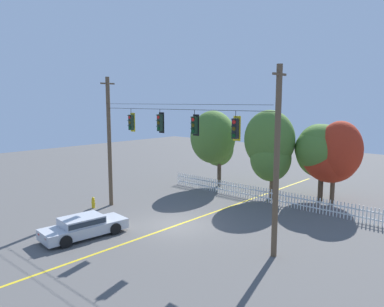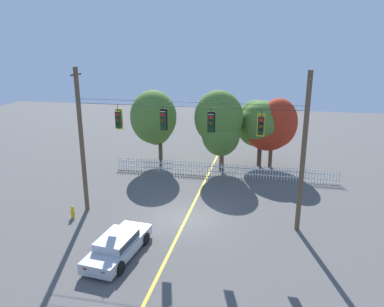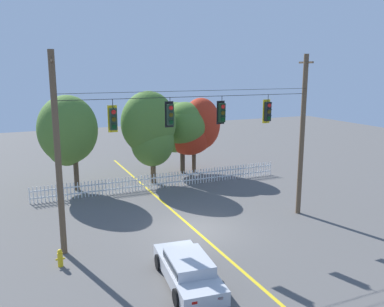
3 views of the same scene
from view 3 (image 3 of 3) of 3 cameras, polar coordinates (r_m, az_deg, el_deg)
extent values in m
plane|color=#565451|center=(21.33, 0.48, -10.71)|extent=(80.00, 80.00, 0.00)
cube|color=gold|center=(21.33, 0.48, -10.70)|extent=(0.16, 36.00, 0.01)
cylinder|color=brown|center=(18.42, -18.26, -0.36)|extent=(0.27, 0.27, 8.94)
cylinder|color=brown|center=(23.44, 15.14, 2.31)|extent=(0.27, 0.27, 8.94)
cube|color=brown|center=(18.05, -19.09, 12.22)|extent=(0.10, 1.10, 0.10)
cube|color=brown|center=(23.16, 15.68, 12.17)|extent=(0.10, 1.10, 0.10)
cylinder|color=black|center=(19.76, 0.51, 7.96)|extent=(12.79, 0.02, 0.02)
cylinder|color=black|center=(19.52, 0.82, 8.78)|extent=(12.79, 0.02, 0.02)
cylinder|color=black|center=(18.49, -11.05, 6.87)|extent=(0.03, 0.03, 0.40)
cube|color=yellow|center=(18.69, -11.05, 4.79)|extent=(0.43, 0.02, 1.22)
cube|color=#1E3323|center=(18.56, -10.96, 4.75)|extent=(0.30, 0.24, 0.98)
cylinder|color=red|center=(18.39, -10.91, 5.72)|extent=(0.20, 0.03, 0.20)
cube|color=#1E3323|center=(18.34, -10.89, 6.06)|extent=(0.22, 0.12, 0.06)
cylinder|color=#463B09|center=(18.43, -10.87, 4.71)|extent=(0.20, 0.03, 0.20)
cube|color=#1E3323|center=(18.37, -10.85, 5.05)|extent=(0.22, 0.12, 0.06)
cylinder|color=#073513|center=(18.47, -10.83, 3.70)|extent=(0.20, 0.03, 0.20)
cube|color=#1E3323|center=(18.41, -10.81, 4.04)|extent=(0.22, 0.12, 0.06)
cylinder|color=black|center=(19.27, -3.10, 7.38)|extent=(0.03, 0.03, 0.31)
cube|color=black|center=(19.45, -3.22, 5.49)|extent=(0.43, 0.02, 1.24)
cube|color=#1E3323|center=(19.33, -3.08, 5.45)|extent=(0.30, 0.24, 1.00)
cylinder|color=red|center=(19.17, -2.95, 6.40)|extent=(0.20, 0.03, 0.20)
cube|color=#1E3323|center=(19.12, -2.90, 6.73)|extent=(0.22, 0.12, 0.06)
cylinder|color=#463B09|center=(19.20, -2.94, 5.41)|extent=(0.20, 0.03, 0.20)
cube|color=#1E3323|center=(19.15, -2.89, 5.74)|extent=(0.22, 0.12, 0.06)
cylinder|color=#073513|center=(19.24, -2.93, 4.43)|extent=(0.20, 0.03, 0.20)
cube|color=#1E3323|center=(19.19, -2.88, 4.76)|extent=(0.22, 0.12, 0.06)
cylinder|color=black|center=(20.40, 4.21, 7.53)|extent=(0.03, 0.03, 0.36)
cube|color=black|center=(20.57, 4.02, 5.75)|extent=(0.43, 0.02, 1.17)
cube|color=black|center=(20.46, 4.19, 5.71)|extent=(0.30, 0.24, 0.94)
cylinder|color=red|center=(20.31, 4.38, 6.56)|extent=(0.20, 0.03, 0.20)
cube|color=black|center=(20.26, 4.44, 6.87)|extent=(0.22, 0.12, 0.06)
cylinder|color=#463B09|center=(20.34, 4.36, 5.67)|extent=(0.20, 0.03, 0.20)
cube|color=black|center=(20.29, 4.43, 5.98)|extent=(0.22, 0.12, 0.06)
cylinder|color=#073513|center=(20.38, 4.35, 4.80)|extent=(0.20, 0.03, 0.20)
cube|color=black|center=(20.32, 4.42, 5.10)|extent=(0.22, 0.12, 0.06)
cylinder|color=black|center=(21.81, 10.61, 7.61)|extent=(0.03, 0.03, 0.38)
cube|color=yellow|center=(21.98, 10.35, 5.83)|extent=(0.43, 0.02, 1.25)
cube|color=black|center=(21.87, 10.54, 5.80)|extent=(0.30, 0.24, 1.01)
cylinder|color=red|center=(21.73, 10.77, 6.64)|extent=(0.20, 0.03, 0.20)
cube|color=black|center=(21.68, 10.85, 6.93)|extent=(0.22, 0.12, 0.06)
cylinder|color=#463B09|center=(21.76, 10.74, 5.76)|extent=(0.20, 0.03, 0.20)
cube|color=black|center=(21.71, 10.82, 6.05)|extent=(0.22, 0.12, 0.06)
cylinder|color=#073513|center=(21.79, 10.71, 4.88)|extent=(0.20, 0.03, 0.20)
cube|color=black|center=(21.74, 10.79, 5.17)|extent=(0.22, 0.12, 0.06)
cube|color=white|center=(27.02, -21.79, -5.51)|extent=(0.06, 0.04, 1.05)
cube|color=white|center=(27.02, -21.32, -5.47)|extent=(0.06, 0.04, 1.05)
cube|color=white|center=(27.03, -20.84, -5.43)|extent=(0.06, 0.04, 1.05)
cube|color=white|center=(27.04, -20.37, -5.39)|extent=(0.06, 0.04, 1.05)
cube|color=white|center=(27.05, -19.90, -5.35)|extent=(0.06, 0.04, 1.05)
cube|color=white|center=(27.06, -19.43, -5.31)|extent=(0.06, 0.04, 1.05)
cube|color=white|center=(27.07, -18.96, -5.27)|extent=(0.06, 0.04, 1.05)
cube|color=white|center=(27.09, -18.48, -5.23)|extent=(0.06, 0.04, 1.05)
cube|color=white|center=(27.11, -18.01, -5.18)|extent=(0.06, 0.04, 1.05)
cube|color=white|center=(27.13, -17.54, -5.14)|extent=(0.06, 0.04, 1.05)
cube|color=white|center=(27.15, -17.08, -5.10)|extent=(0.06, 0.04, 1.05)
cube|color=white|center=(27.17, -16.61, -5.05)|extent=(0.06, 0.04, 1.05)
cube|color=white|center=(27.20, -16.14, -5.01)|extent=(0.06, 0.04, 1.05)
cube|color=white|center=(27.22, -15.67, -4.97)|extent=(0.06, 0.04, 1.05)
cube|color=white|center=(27.25, -15.21, -4.92)|extent=(0.06, 0.04, 1.05)
cube|color=white|center=(27.28, -14.75, -4.88)|extent=(0.06, 0.04, 1.05)
cube|color=white|center=(27.32, -14.28, -4.84)|extent=(0.06, 0.04, 1.05)
cube|color=white|center=(27.35, -13.82, -4.79)|extent=(0.06, 0.04, 1.05)
cube|color=white|center=(27.39, -13.36, -4.75)|extent=(0.06, 0.04, 1.05)
cube|color=white|center=(27.42, -12.90, -4.70)|extent=(0.06, 0.04, 1.05)
cube|color=white|center=(27.46, -12.44, -4.66)|extent=(0.06, 0.04, 1.05)
cube|color=white|center=(27.50, -11.99, -4.61)|extent=(0.06, 0.04, 1.05)
cube|color=white|center=(27.55, -11.53, -4.57)|extent=(0.06, 0.04, 1.05)
cube|color=white|center=(27.59, -11.08, -4.52)|extent=(0.06, 0.04, 1.05)
cube|color=white|center=(27.64, -10.63, -4.48)|extent=(0.06, 0.04, 1.05)
cube|color=white|center=(27.69, -10.18, -4.43)|extent=(0.06, 0.04, 1.05)
cube|color=white|center=(27.74, -9.73, -4.38)|extent=(0.06, 0.04, 1.05)
cube|color=white|center=(27.79, -9.28, -4.34)|extent=(0.06, 0.04, 1.05)
cube|color=white|center=(27.84, -8.84, -4.29)|extent=(0.06, 0.04, 1.05)
cube|color=white|center=(27.90, -8.39, -4.25)|extent=(0.06, 0.04, 1.05)
cube|color=white|center=(27.95, -7.95, -4.20)|extent=(0.06, 0.04, 1.05)
cube|color=white|center=(28.01, -7.51, -4.15)|extent=(0.06, 0.04, 1.05)
cube|color=white|center=(28.07, -7.07, -4.11)|extent=(0.06, 0.04, 1.05)
cube|color=white|center=(28.13, -6.64, -4.06)|extent=(0.06, 0.04, 1.05)
cube|color=white|center=(28.20, -6.20, -4.02)|extent=(0.06, 0.04, 1.05)
cube|color=white|center=(28.26, -5.77, -3.97)|extent=(0.06, 0.04, 1.05)
cube|color=white|center=(28.33, -5.34, -3.92)|extent=(0.06, 0.04, 1.05)
cube|color=white|center=(28.39, -4.92, -3.88)|extent=(0.06, 0.04, 1.05)
cube|color=white|center=(28.46, -4.49, -3.83)|extent=(0.06, 0.04, 1.05)
cube|color=white|center=(28.54, -4.07, -3.78)|extent=(0.06, 0.04, 1.05)
cube|color=white|center=(28.61, -3.64, -3.74)|extent=(0.06, 0.04, 1.05)
cube|color=white|center=(28.68, -3.23, -3.69)|extent=(0.06, 0.04, 1.05)
cube|color=white|center=(28.76, -2.81, -3.65)|extent=(0.06, 0.04, 1.05)
cube|color=white|center=(28.84, -2.39, -3.60)|extent=(0.06, 0.04, 1.05)
cube|color=white|center=(28.91, -1.98, -3.55)|extent=(0.06, 0.04, 1.05)
cube|color=white|center=(28.99, -1.57, -3.51)|extent=(0.06, 0.04, 1.05)
cube|color=white|center=(29.08, -1.16, -3.46)|extent=(0.06, 0.04, 1.05)
cube|color=white|center=(29.16, -0.76, -3.42)|extent=(0.06, 0.04, 1.05)
cube|color=white|center=(29.24, -0.36, -3.37)|extent=(0.06, 0.04, 1.05)
cube|color=white|center=(29.33, 0.05, -3.32)|extent=(0.06, 0.04, 1.05)
cube|color=white|center=(29.42, 0.44, -3.28)|extent=(0.06, 0.04, 1.05)
cube|color=white|center=(29.51, 0.84, -3.23)|extent=(0.06, 0.04, 1.05)
cube|color=white|center=(29.60, 1.23, -3.19)|extent=(0.06, 0.04, 1.05)
cube|color=white|center=(29.69, 1.62, -3.14)|extent=(0.06, 0.04, 1.05)
cube|color=white|center=(29.78, 2.01, -3.10)|extent=(0.06, 0.04, 1.05)
cube|color=white|center=(29.88, 2.40, -3.05)|extent=(0.06, 0.04, 1.05)
cube|color=white|center=(29.97, 2.78, -3.01)|extent=(0.06, 0.04, 1.05)
cube|color=white|center=(30.07, 3.16, -2.96)|extent=(0.06, 0.04, 1.05)
cube|color=white|center=(30.17, 3.54, -2.92)|extent=(0.06, 0.04, 1.05)
cube|color=white|center=(30.27, 3.92, -2.88)|extent=(0.06, 0.04, 1.05)
cube|color=white|center=(30.37, 4.29, -2.83)|extent=(0.06, 0.04, 1.05)
cube|color=white|center=(30.47, 4.66, -2.79)|extent=(0.06, 0.04, 1.05)
cube|color=white|center=(30.58, 5.03, -2.74)|extent=(0.06, 0.04, 1.05)
cube|color=white|center=(30.68, 5.39, -2.70)|extent=(0.06, 0.04, 1.05)
cube|color=white|center=(30.79, 5.76, -2.66)|extent=(0.06, 0.04, 1.05)
cube|color=white|center=(30.90, 6.12, -2.61)|extent=(0.06, 0.04, 1.05)
cube|color=white|center=(31.01, 6.48, -2.57)|extent=(0.06, 0.04, 1.05)
cube|color=white|center=(31.12, 6.83, -2.53)|extent=(0.06, 0.04, 1.05)
cube|color=white|center=(31.23, 7.19, -2.49)|extent=(0.06, 0.04, 1.05)
cube|color=white|center=(31.34, 7.54, -2.44)|extent=(0.06, 0.04, 1.05)
cube|color=white|center=(31.45, 7.88, -2.40)|extent=(0.06, 0.04, 1.05)
cube|color=white|center=(31.57, 8.23, -2.36)|extent=(0.06, 0.04, 1.05)
cube|color=white|center=(31.69, 8.57, -2.32)|extent=(0.06, 0.04, 1.05)
cube|color=white|center=(31.80, 8.91, -2.28)|extent=(0.06, 0.04, 1.05)
cube|color=white|center=(31.92, 9.25, -2.24)|extent=(0.06, 0.04, 1.05)
cube|color=white|center=(32.04, 9.59, -2.19)|extent=(0.06, 0.04, 1.05)
cube|color=white|center=(32.16, 9.92, -2.15)|extent=(0.06, 0.04, 1.05)
cube|color=white|center=(32.28, 10.25, -2.11)|extent=(0.06, 0.04, 1.05)
cube|color=white|center=(32.41, 10.58, -2.07)|extent=(0.06, 0.04, 1.05)
cube|color=white|center=(32.53, 10.90, -2.03)|extent=(0.06, 0.04, 1.05)
cube|color=white|center=(28.66, -3.87, -4.15)|extent=(17.62, 0.03, 0.08)
cube|color=white|center=(28.54, -3.88, -3.30)|extent=(17.62, 0.03, 0.08)
cylinder|color=#473828|center=(28.90, -15.89, -2.59)|extent=(0.34, 0.34, 2.45)
ellipsoid|color=#4C752D|center=(28.82, -17.17, 1.51)|extent=(2.78, 2.67, 3.24)
ellipsoid|color=#4C752D|center=(27.90, -17.00, 3.23)|extent=(3.89, 3.81, 4.50)
cylinder|color=brown|center=(29.76, -5.46, -2.15)|extent=(0.38, 0.38, 2.07)
ellipsoid|color=#4C752D|center=(29.12, -5.56, 1.67)|extent=(3.10, 2.94, 3.55)
ellipsoid|color=#4C752D|center=(29.31, -5.71, 3.15)|extent=(2.62, 2.26, 4.13)
ellipsoid|color=#4C752D|center=(28.95, -6.09, 4.30)|extent=(3.95, 3.26, 4.47)
cylinder|color=#473828|center=(32.35, -1.33, -0.55)|extent=(0.37, 0.37, 2.54)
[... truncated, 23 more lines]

